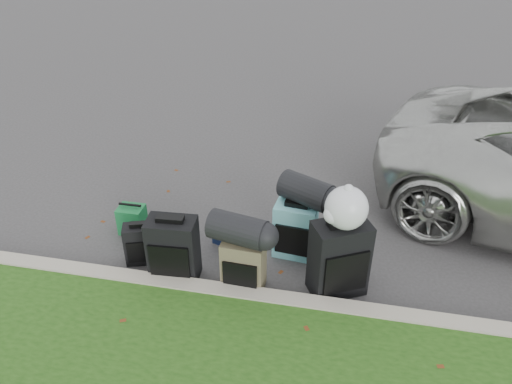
% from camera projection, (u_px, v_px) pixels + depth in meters
% --- Properties ---
extents(ground, '(120.00, 120.00, 0.00)m').
position_uv_depth(ground, '(261.00, 242.00, 5.81)').
color(ground, '#383535').
rests_on(ground, ground).
extents(curb, '(120.00, 0.18, 0.15)m').
position_uv_depth(curb, '(242.00, 296.00, 4.94)').
color(curb, '#9E937F').
rests_on(curb, ground).
extents(suitcase_small_black, '(0.41, 0.31, 0.46)m').
position_uv_depth(suitcase_small_black, '(142.00, 244.00, 5.40)').
color(suitcase_small_black, black).
rests_on(suitcase_small_black, ground).
extents(suitcase_large_black_left, '(0.52, 0.33, 0.72)m').
position_uv_depth(suitcase_large_black_left, '(173.00, 249.00, 5.11)').
color(suitcase_large_black_left, black).
rests_on(suitcase_large_black_left, ground).
extents(suitcase_olive, '(0.43, 0.28, 0.58)m').
position_uv_depth(suitcase_olive, '(244.00, 265.00, 5.01)').
color(suitcase_olive, '#48412D').
rests_on(suitcase_olive, ground).
extents(suitcase_teal, '(0.47, 0.31, 0.64)m').
position_uv_depth(suitcase_teal, '(295.00, 230.00, 5.45)').
color(suitcase_teal, teal).
rests_on(suitcase_teal, ground).
extents(suitcase_large_black_right, '(0.63, 0.54, 0.82)m').
position_uv_depth(suitcase_large_black_right, '(339.00, 259.00, 4.91)').
color(suitcase_large_black_right, black).
rests_on(suitcase_large_black_right, ground).
extents(tote_green, '(0.30, 0.24, 0.34)m').
position_uv_depth(tote_green, '(132.00, 219.00, 5.90)').
color(tote_green, '#197136').
rests_on(tote_green, ground).
extents(tote_navy, '(0.34, 0.30, 0.30)m').
position_uv_depth(tote_navy, '(227.00, 231.00, 5.73)').
color(tote_navy, '#16254E').
rests_on(tote_navy, ground).
extents(duffel_left, '(0.61, 0.41, 0.30)m').
position_uv_depth(duffel_left, '(238.00, 229.00, 4.79)').
color(duffel_left, black).
rests_on(duffel_left, suitcase_olive).
extents(duffel_right, '(0.64, 0.53, 0.31)m').
position_uv_depth(duffel_right, '(306.00, 191.00, 5.25)').
color(duffel_right, black).
rests_on(duffel_right, suitcase_teal).
extents(trash_bag, '(0.41, 0.41, 0.41)m').
position_uv_depth(trash_bag, '(346.00, 208.00, 4.58)').
color(trash_bag, silver).
rests_on(trash_bag, suitcase_large_black_right).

